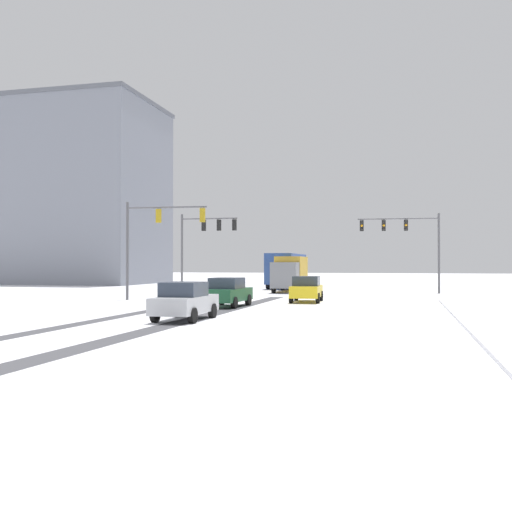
% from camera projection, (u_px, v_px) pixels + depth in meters
% --- Properties ---
extents(wheel_track_left_lane, '(0.85, 36.42, 0.01)m').
position_uv_depth(wheel_track_left_lane, '(109.00, 318.00, 25.97)').
color(wheel_track_left_lane, '#4C4C51').
rests_on(wheel_track_left_lane, ground).
extents(wheel_track_right_lane, '(1.00, 36.42, 0.01)m').
position_uv_depth(wheel_track_right_lane, '(188.00, 320.00, 25.09)').
color(wheel_track_right_lane, '#4C4C51').
rests_on(wheel_track_right_lane, ground).
extents(traffic_signal_near_left, '(5.53, 0.64, 6.50)m').
position_uv_depth(traffic_signal_near_left, '(154.00, 230.00, 39.17)').
color(traffic_signal_near_left, '#56565B').
rests_on(traffic_signal_near_left, ground).
extents(traffic_signal_far_right, '(6.56, 0.73, 6.50)m').
position_uv_depth(traffic_signal_far_right, '(406.00, 234.00, 48.56)').
color(traffic_signal_far_right, '#56565B').
rests_on(traffic_signal_far_right, ground).
extents(traffic_signal_far_left, '(4.84, 0.39, 6.50)m').
position_uv_depth(traffic_signal_far_left, '(204.00, 235.00, 48.78)').
color(traffic_signal_far_left, '#56565B').
rests_on(traffic_signal_far_left, ground).
extents(car_yellow_cab_lead, '(2.01, 4.19, 1.62)m').
position_uv_depth(car_yellow_cab_lead, '(306.00, 289.00, 37.16)').
color(car_yellow_cab_lead, yellow).
rests_on(car_yellow_cab_lead, ground).
extents(car_dark_green_second, '(1.96, 4.16, 1.62)m').
position_uv_depth(car_dark_green_second, '(227.00, 292.00, 33.02)').
color(car_dark_green_second, '#194C2D').
rests_on(car_dark_green_second, ground).
extents(car_silver_third, '(1.84, 4.10, 1.62)m').
position_uv_depth(car_silver_third, '(185.00, 301.00, 25.11)').
color(car_silver_third, '#B7BABF').
rests_on(car_silver_third, ground).
extents(bus_oncoming, '(2.94, 11.08, 3.38)m').
position_uv_depth(bus_oncoming, '(287.00, 268.00, 59.68)').
color(bus_oncoming, '#284793').
rests_on(bus_oncoming, ground).
extents(box_truck_delivery, '(2.51, 7.48, 3.02)m').
position_uv_depth(box_truck_delivery, '(290.00, 273.00, 50.95)').
color(box_truck_delivery, slate).
rests_on(box_truck_delivery, ground).
extents(office_building_far_left_block, '(18.58, 15.21, 22.11)m').
position_uv_depth(office_building_far_left_block, '(81.00, 194.00, 73.46)').
color(office_building_far_left_block, gray).
rests_on(office_building_far_left_block, ground).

